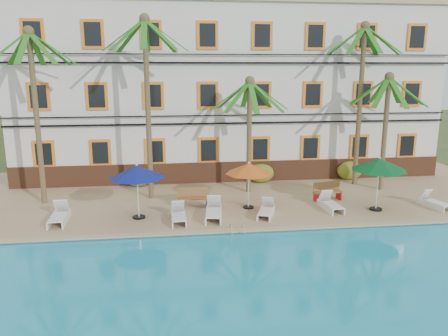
{
  "coord_description": "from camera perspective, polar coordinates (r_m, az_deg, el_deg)",
  "views": [
    {
      "loc": [
        -3.64,
        -17.42,
        6.72
      ],
      "look_at": [
        -1.1,
        3.0,
        2.0
      ],
      "focal_mm": 35.0,
      "sensor_mm": 36.0,
      "label": 1
    }
  ],
  "objects": [
    {
      "name": "umbrella_green",
      "position": [
        21.13,
        19.62,
        0.42
      ],
      "size": [
        2.54,
        2.54,
        2.54
      ],
      "color": "black",
      "rests_on": "pool_deck"
    },
    {
      "name": "hotel_building",
      "position": [
        27.67,
        0.47,
        10.13
      ],
      "size": [
        25.4,
        6.44,
        10.22
      ],
      "color": "silver",
      "rests_on": "pool_deck"
    },
    {
      "name": "pool_coping",
      "position": [
        18.1,
        5.03,
        -7.98
      ],
      "size": [
        30.0,
        0.35,
        0.06
      ],
      "primitive_type": "cube",
      "color": "tan",
      "rests_on": "pool_deck"
    },
    {
      "name": "lounger_b",
      "position": [
        19.04,
        -5.97,
        -6.18
      ],
      "size": [
        0.65,
        1.74,
        0.82
      ],
      "color": "silver",
      "rests_on": "pool_deck"
    },
    {
      "name": "ground",
      "position": [
        19.02,
        4.45,
        -7.81
      ],
      "size": [
        100.0,
        100.0,
        0.0
      ],
      "primitive_type": "plane",
      "color": "#384C23",
      "rests_on": "ground"
    },
    {
      "name": "bench_left",
      "position": [
        20.89,
        -4.02,
        -3.8
      ],
      "size": [
        1.51,
        0.5,
        0.93
      ],
      "color": "olive",
      "rests_on": "pool_deck"
    },
    {
      "name": "bench_right",
      "position": [
        22.45,
        13.31,
        -2.94
      ],
      "size": [
        1.57,
        0.78,
        0.93
      ],
      "color": "olive",
      "rests_on": "pool_deck"
    },
    {
      "name": "swimming_pool",
      "position": [
        12.87,
        10.98,
        -18.29
      ],
      "size": [
        26.0,
        12.0,
        0.2
      ],
      "primitive_type": "cube",
      "color": "#1999BC",
      "rests_on": "ground"
    },
    {
      "name": "shrub_left",
      "position": [
        24.8,
        -11.21,
        -1.14
      ],
      "size": [
        1.5,
        0.9,
        1.1
      ],
      "primitive_type": "ellipsoid",
      "color": "#245E1B",
      "rests_on": "pool_deck"
    },
    {
      "name": "palm_d",
      "position": [
        25.24,
        17.48,
        10.43
      ],
      "size": [
        4.06,
        4.06,
        8.91
      ],
      "color": "brown",
      "rests_on": "pool_deck"
    },
    {
      "name": "lounger_d",
      "position": [
        19.71,
        5.53,
        -5.53
      ],
      "size": [
        1.13,
        1.74,
        0.78
      ],
      "color": "silver",
      "rests_on": "pool_deck"
    },
    {
      "name": "palm_c",
      "position": [
        22.73,
        3.33,
        6.62
      ],
      "size": [
        4.06,
        4.06,
        6.09
      ],
      "color": "brown",
      "rests_on": "pool_deck"
    },
    {
      "name": "lounger_a",
      "position": [
        20.11,
        -20.73,
        -5.86
      ],
      "size": [
        0.73,
        1.88,
        0.88
      ],
      "color": "silver",
      "rests_on": "pool_deck"
    },
    {
      "name": "palm_a",
      "position": [
        22.38,
        -23.53,
        8.9
      ],
      "size": [
        4.06,
        4.06,
        8.34
      ],
      "color": "brown",
      "rests_on": "pool_deck"
    },
    {
      "name": "lounger_e",
      "position": [
        21.06,
        13.71,
        -4.58
      ],
      "size": [
        0.75,
        1.79,
        0.83
      ],
      "color": "silver",
      "rests_on": "pool_deck"
    },
    {
      "name": "lounger_c",
      "position": [
        19.33,
        -1.35,
        -5.7
      ],
      "size": [
        0.94,
        2.01,
        0.92
      ],
      "color": "silver",
      "rests_on": "pool_deck"
    },
    {
      "name": "palm_b",
      "position": [
        21.72,
        -10.02,
        10.62
      ],
      "size": [
        4.06,
        4.06,
        8.98
      ],
      "color": "brown",
      "rests_on": "pool_deck"
    },
    {
      "name": "umbrella_blue",
      "position": [
        19.2,
        -11.3,
        -0.52
      ],
      "size": [
        2.45,
        2.45,
        2.45
      ],
      "color": "black",
      "rests_on": "pool_deck"
    },
    {
      "name": "shrub_right",
      "position": [
        26.87,
        16.09,
        -0.32
      ],
      "size": [
        1.5,
        0.9,
        1.1
      ],
      "primitive_type": "ellipsoid",
      "color": "#245E1B",
      "rests_on": "pool_deck"
    },
    {
      "name": "palm_e",
      "position": [
        24.67,
        20.43,
        6.61
      ],
      "size": [
        4.06,
        4.06,
        6.28
      ],
      "color": "brown",
      "rests_on": "pool_deck"
    },
    {
      "name": "umbrella_red",
      "position": [
        20.28,
        3.26,
        -0.09
      ],
      "size": [
        2.24,
        2.24,
        2.24
      ],
      "color": "black",
      "rests_on": "pool_deck"
    },
    {
      "name": "pool_ladder",
      "position": [
        17.83,
        1.73,
        -8.36
      ],
      "size": [
        0.54,
        0.74,
        0.74
      ],
      "color": "silver",
      "rests_on": "ground"
    },
    {
      "name": "pool_deck",
      "position": [
        23.65,
        2.04,
        -3.28
      ],
      "size": [
        30.0,
        12.0,
        0.25
      ],
      "primitive_type": "cube",
      "color": "tan",
      "rests_on": "ground"
    },
    {
      "name": "lounger_f",
      "position": [
        23.07,
        25.71,
        -4.03
      ],
      "size": [
        0.98,
        1.75,
        0.78
      ],
      "color": "silver",
      "rests_on": "pool_deck"
    },
    {
      "name": "shrub_mid",
      "position": [
        25.26,
        4.85,
        -0.68
      ],
      "size": [
        1.5,
        0.9,
        1.1
      ],
      "primitive_type": "ellipsoid",
      "color": "#245E1B",
      "rests_on": "pool_deck"
    }
  ]
}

